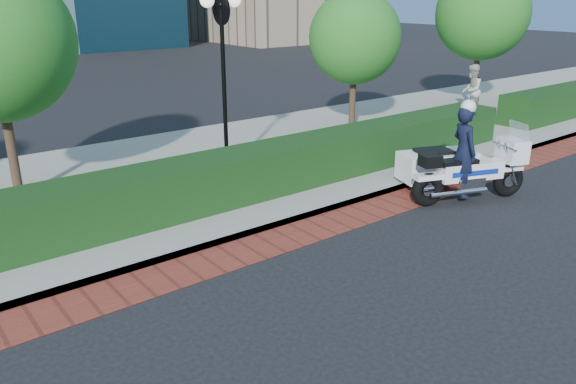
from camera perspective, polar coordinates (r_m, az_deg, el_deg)
ground at (r=9.60m, az=5.53°, el=-7.57°), size 120.00×120.00×0.00m
brick_strip at (r=10.62m, az=-0.04°, el=-4.64°), size 60.00×1.00×0.01m
sidewalk at (r=14.18m, az=-11.31°, el=1.63°), size 60.00×8.00×0.15m
hedge_main at (r=12.00m, az=-6.23°, el=1.46°), size 18.00×1.20×1.00m
lamppost at (r=13.36m, az=-6.63°, el=13.47°), size 1.02×0.70×4.21m
tree_c at (r=17.78m, az=6.81°, el=15.29°), size 2.80×2.80×4.30m
tree_d at (r=22.78m, az=19.14°, el=16.76°), size 3.40×3.40×5.16m
police_motorcycle at (r=13.07m, az=16.68°, el=2.85°), size 2.70×2.45×2.27m
pedestrian at (r=21.33m, az=18.13°, el=9.81°), size 1.10×1.01×1.82m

